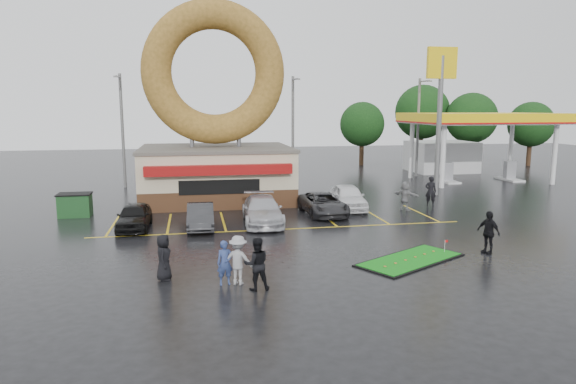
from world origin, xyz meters
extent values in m
plane|color=black|center=(0.00, 0.00, 0.00)|extent=(120.00, 120.00, 0.00)
cube|color=#472B19|center=(-3.00, 13.00, 0.60)|extent=(10.00, 8.00, 1.20)
cube|color=beige|center=(-3.00, 13.00, 2.35)|extent=(10.00, 8.00, 2.30)
cube|color=#59544C|center=(-3.00, 13.00, 3.60)|extent=(10.20, 8.20, 0.20)
cube|color=maroon|center=(-3.00, 8.70, 2.60)|extent=(9.00, 0.60, 0.60)
cylinder|color=slate|center=(-4.60, 13.00, 4.30)|extent=(0.30, 0.30, 1.20)
cylinder|color=slate|center=(-1.40, 13.00, 4.30)|extent=(0.30, 0.30, 1.20)
torus|color=brown|center=(-3.00, 13.00, 8.70)|extent=(9.60, 2.00, 9.60)
cylinder|color=silver|center=(15.00, 15.00, 2.50)|extent=(0.40, 0.40, 5.00)
cylinder|color=silver|center=(25.00, 15.00, 2.50)|extent=(0.40, 0.40, 5.00)
cylinder|color=silver|center=(15.00, 21.00, 2.50)|extent=(0.40, 0.40, 5.00)
cylinder|color=silver|center=(25.00, 21.00, 2.50)|extent=(0.40, 0.40, 5.00)
cube|color=silver|center=(20.00, 18.00, 5.25)|extent=(12.00, 8.00, 0.50)
cube|color=yellow|center=(20.00, 18.00, 5.55)|extent=(12.30, 8.30, 0.70)
cube|color=#99999E|center=(17.00, 18.00, 0.90)|extent=(0.90, 0.60, 1.60)
cube|color=#99999E|center=(23.00, 18.00, 0.90)|extent=(0.90, 0.60, 1.60)
cube|color=silver|center=(20.00, 25.00, 1.50)|extent=(6.00, 5.00, 3.00)
cylinder|color=slate|center=(13.00, 12.00, 5.00)|extent=(0.36, 0.36, 10.00)
cube|color=yellow|center=(13.00, 12.00, 9.50)|extent=(2.20, 0.30, 2.20)
cylinder|color=slate|center=(-10.00, 20.00, 4.50)|extent=(0.24, 0.24, 9.00)
cylinder|color=slate|center=(-10.00, 19.00, 8.70)|extent=(0.12, 2.00, 0.12)
cube|color=slate|center=(-10.00, 18.00, 8.65)|extent=(0.40, 0.18, 0.12)
cylinder|color=slate|center=(4.00, 21.00, 4.50)|extent=(0.24, 0.24, 9.00)
cylinder|color=slate|center=(4.00, 20.00, 8.70)|extent=(0.12, 2.00, 0.12)
cube|color=slate|center=(4.00, 19.00, 8.65)|extent=(0.40, 0.18, 0.12)
cylinder|color=slate|center=(16.00, 22.00, 4.50)|extent=(0.24, 0.24, 9.00)
cylinder|color=slate|center=(16.00, 21.00, 8.70)|extent=(0.12, 2.00, 0.12)
cube|color=slate|center=(16.00, 20.00, 8.65)|extent=(0.40, 0.18, 0.12)
cylinder|color=#332114|center=(26.00, 30.00, 1.44)|extent=(0.50, 0.50, 2.88)
sphere|color=black|center=(26.00, 30.00, 5.20)|extent=(5.60, 5.60, 5.60)
cylinder|color=#332114|center=(32.00, 28.00, 1.26)|extent=(0.50, 0.50, 2.52)
sphere|color=black|center=(32.00, 28.00, 4.55)|extent=(4.90, 4.90, 4.90)
cylinder|color=#332114|center=(22.00, 34.00, 1.62)|extent=(0.50, 0.50, 3.24)
sphere|color=black|center=(22.00, 34.00, 5.85)|extent=(6.30, 6.30, 6.30)
cylinder|color=#332114|center=(14.00, 32.00, 1.26)|extent=(0.50, 0.50, 2.52)
sphere|color=black|center=(14.00, 32.00, 4.55)|extent=(4.90, 4.90, 4.90)
imported|color=black|center=(-7.73, 4.93, 0.69)|extent=(1.71, 4.08, 1.38)
imported|color=#2C2C2F|center=(-4.28, 4.43, 0.65)|extent=(1.45, 3.99, 1.31)
imported|color=#B5B5BA|center=(-0.88, 4.97, 0.75)|extent=(2.34, 5.24, 1.49)
imported|color=#2D2D2F|center=(3.04, 6.65, 0.66)|extent=(2.38, 4.84, 1.32)
imported|color=white|center=(5.00, 8.00, 0.78)|extent=(2.25, 4.73, 1.56)
imported|color=navy|center=(-3.57, -4.65, 0.82)|extent=(0.63, 0.46, 1.63)
imported|color=black|center=(-2.51, -5.41, 0.95)|extent=(0.95, 0.76, 1.89)
imported|color=#98999B|center=(-3.09, -4.71, 0.91)|extent=(1.35, 1.10, 1.82)
imported|color=black|center=(-5.78, -3.74, 0.87)|extent=(0.64, 0.91, 1.75)
imported|color=black|center=(8.11, -2.71, 0.95)|extent=(0.85, 1.21, 1.90)
imported|color=gray|center=(8.44, 7.05, 0.91)|extent=(1.46, 1.66, 1.82)
imported|color=black|center=(10.63, 8.04, 0.98)|extent=(0.85, 0.74, 1.96)
cube|color=#1A461F|center=(-11.52, 8.89, 0.65)|extent=(1.80, 1.20, 1.30)
cube|color=black|center=(4.30, -3.15, 0.03)|extent=(5.35, 4.32, 0.06)
cube|color=#157E17|center=(4.30, -3.15, 0.06)|extent=(5.04, 4.01, 0.03)
cylinder|color=silver|center=(6.22, -2.43, 0.34)|extent=(0.02, 0.02, 0.56)
cube|color=red|center=(6.29, -2.43, 0.56)|extent=(0.14, 0.01, 0.10)
camera|label=1|loc=(-4.62, -22.69, 6.39)|focal=32.00mm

